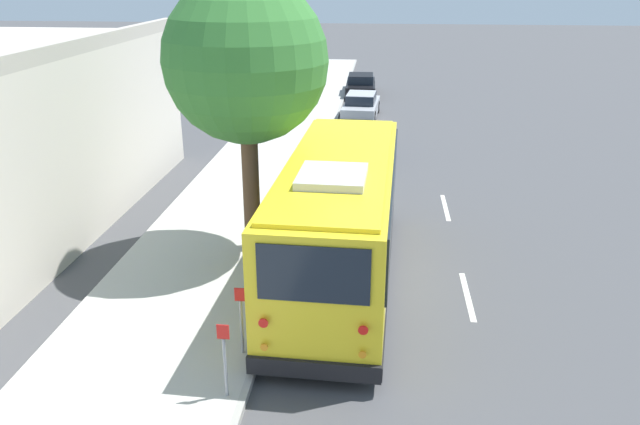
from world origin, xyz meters
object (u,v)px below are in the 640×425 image
(parked_sedan_blue, at_px, (352,142))
(street_tree, at_px, (246,49))
(sign_post_near, at_px, (225,360))
(parked_sedan_silver, at_px, (361,106))
(shuttle_bus, at_px, (339,215))
(sign_post_far, at_px, (241,320))
(parked_sedan_black, at_px, (361,85))

(parked_sedan_blue, distance_m, street_tree, 11.08)
(sign_post_near, bearing_deg, parked_sedan_silver, -3.72)
(parked_sedan_silver, bearing_deg, parked_sedan_blue, -177.15)
(shuttle_bus, xyz_separation_m, parked_sedan_blue, (11.31, 0.24, -1.19))
(shuttle_bus, relative_size, sign_post_far, 6.25)
(parked_sedan_black, distance_m, sign_post_near, 29.95)
(sign_post_near, bearing_deg, parked_sedan_blue, -5.03)
(sign_post_near, bearing_deg, street_tree, 6.98)
(shuttle_bus, xyz_separation_m, parked_sedan_silver, (18.59, 0.14, -1.19))
(sign_post_far, bearing_deg, street_tree, 8.79)
(parked_sedan_black, relative_size, street_tree, 0.59)
(parked_sedan_silver, bearing_deg, street_tree, 175.85)
(parked_sedan_blue, distance_m, parked_sedan_black, 13.72)
(parked_sedan_silver, xyz_separation_m, sign_post_near, (-23.48, 1.53, 0.30))
(sign_post_far, bearing_deg, sign_post_near, 180.00)
(parked_sedan_silver, height_order, sign_post_near, sign_post_near)
(street_tree, height_order, sign_post_far, street_tree)
(sign_post_far, bearing_deg, shuttle_bus, -25.20)
(parked_sedan_silver, distance_m, street_tree, 17.81)
(parked_sedan_blue, height_order, sign_post_far, sign_post_far)
(sign_post_near, distance_m, sign_post_far, 1.36)
(shuttle_bus, height_order, sign_post_near, shuttle_bus)
(parked_sedan_blue, distance_m, sign_post_near, 16.27)
(sign_post_far, bearing_deg, parked_sedan_blue, -5.49)
(parked_sedan_blue, xyz_separation_m, sign_post_far, (-14.85, 1.43, 0.29))
(parked_sedan_silver, height_order, parked_sedan_black, parked_sedan_silver)
(shuttle_bus, relative_size, parked_sedan_silver, 2.06)
(sign_post_near, bearing_deg, parked_sedan_black, -2.41)
(street_tree, distance_m, sign_post_near, 7.99)
(shuttle_bus, relative_size, street_tree, 1.17)
(parked_sedan_silver, height_order, street_tree, street_tree)
(parked_sedan_blue, bearing_deg, street_tree, 166.17)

